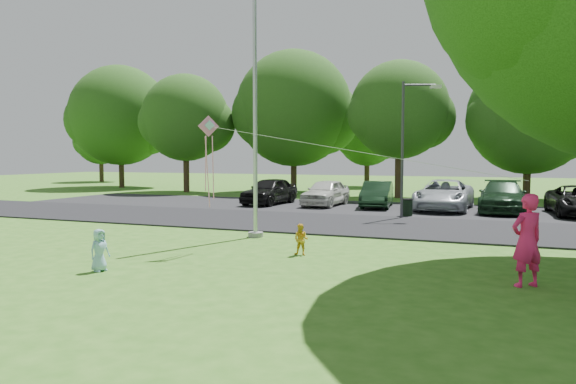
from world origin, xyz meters
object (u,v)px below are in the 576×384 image
(woman, at_px, (527,240))
(child_yellow, at_px, (301,240))
(flagpole, at_px, (255,110))
(trash_can, at_px, (407,208))
(kite, at_px, (216,143))
(street_lamp, at_px, (408,137))
(child_blue, at_px, (99,250))

(woman, height_order, child_yellow, woman)
(flagpole, xyz_separation_m, trash_can, (3.92, 7.41, -3.76))
(kite, bearing_deg, trash_can, 28.99)
(flagpole, relative_size, trash_can, 12.33)
(street_lamp, height_order, trash_can, street_lamp)
(flagpole, height_order, trash_can, flagpole)
(woman, relative_size, child_blue, 1.93)
(flagpole, bearing_deg, kite, -86.94)
(child_blue, bearing_deg, kite, -11.97)
(child_yellow, xyz_separation_m, child_blue, (-3.74, -3.48, 0.07))
(woman, distance_m, child_blue, 9.39)
(child_yellow, distance_m, kite, 3.51)
(street_lamp, xyz_separation_m, woman, (3.87, -10.69, -2.52))
(child_yellow, bearing_deg, street_lamp, 81.71)
(child_yellow, xyz_separation_m, kite, (-2.30, -0.50, 2.61))
(street_lamp, relative_size, trash_can, 7.15)
(kite, bearing_deg, child_blue, -156.88)
(woman, xyz_separation_m, child_blue, (-9.17, -1.97, -0.46))
(woman, height_order, child_blue, woman)
(flagpole, distance_m, street_lamp, 7.88)
(child_yellow, relative_size, kite, 0.10)
(flagpole, xyz_separation_m, child_blue, (-1.29, -5.92, -3.67))
(street_lamp, bearing_deg, woman, -90.36)
(trash_can, xyz_separation_m, child_yellow, (-1.46, -9.85, 0.02))
(trash_can, bearing_deg, woman, -70.78)
(woman, distance_m, kite, 8.06)
(flagpole, bearing_deg, child_yellow, -44.79)
(woman, bearing_deg, child_yellow, -51.52)
(trash_can, bearing_deg, child_yellow, -98.45)
(flagpole, relative_size, child_blue, 10.06)
(trash_can, xyz_separation_m, child_blue, (-5.21, -13.33, 0.09))
(trash_can, relative_size, kite, 0.10)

